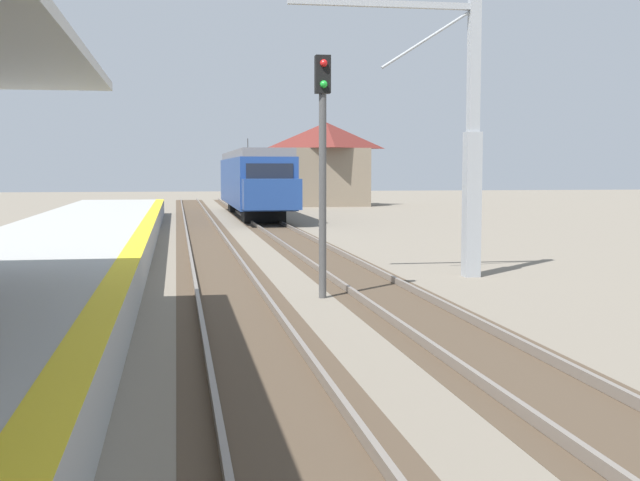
{
  "coord_description": "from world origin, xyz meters",
  "views": [
    {
      "loc": [
        0.77,
        1.95,
        2.78
      ],
      "look_at": [
        2.13,
        9.91,
        2.1
      ],
      "focal_mm": 47.2,
      "sensor_mm": 36.0,
      "label": 1
    }
  ],
  "objects_px": {
    "approaching_train": "(254,180)",
    "distant_trackside_house": "(326,162)",
    "catenary_pylon_far_side": "(462,138)",
    "rail_signal_post": "(323,150)"
  },
  "relations": [
    {
      "from": "rail_signal_post",
      "to": "distant_trackside_house",
      "type": "relative_size",
      "value": 0.79
    },
    {
      "from": "approaching_train",
      "to": "distant_trackside_house",
      "type": "height_order",
      "value": "distant_trackside_house"
    },
    {
      "from": "approaching_train",
      "to": "rail_signal_post",
      "type": "xyz_separation_m",
      "value": [
        -1.43,
        -31.98,
        1.02
      ]
    },
    {
      "from": "approaching_train",
      "to": "catenary_pylon_far_side",
      "type": "distance_m",
      "value": 29.18
    },
    {
      "from": "catenary_pylon_far_side",
      "to": "distant_trackside_house",
      "type": "bearing_deg",
      "value": 84.46
    },
    {
      "from": "approaching_train",
      "to": "distant_trackside_house",
      "type": "distance_m",
      "value": 15.79
    },
    {
      "from": "catenary_pylon_far_side",
      "to": "approaching_train",
      "type": "bearing_deg",
      "value": 95.32
    },
    {
      "from": "approaching_train",
      "to": "distant_trackside_house",
      "type": "relative_size",
      "value": 2.97
    },
    {
      "from": "rail_signal_post",
      "to": "catenary_pylon_far_side",
      "type": "xyz_separation_m",
      "value": [
        4.14,
        2.96,
        0.41
      ]
    },
    {
      "from": "rail_signal_post",
      "to": "approaching_train",
      "type": "bearing_deg",
      "value": 87.44
    }
  ]
}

